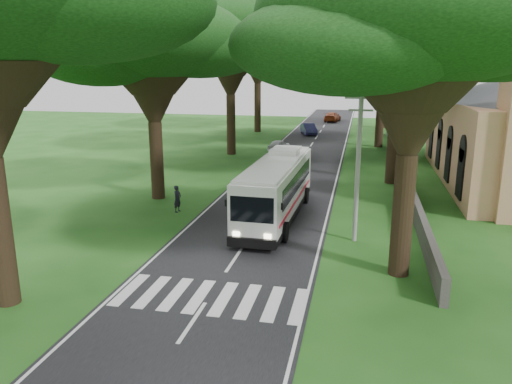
{
  "coord_description": "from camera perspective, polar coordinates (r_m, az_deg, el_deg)",
  "views": [
    {
      "loc": [
        5.6,
        -19.35,
        8.98
      ],
      "look_at": [
        0.09,
        6.58,
        2.2
      ],
      "focal_mm": 35.0,
      "sensor_mm": 36.0,
      "label": 1
    }
  ],
  "objects": [
    {
      "name": "ground",
      "position": [
        22.05,
        -3.83,
        -9.72
      ],
      "size": [
        140.0,
        140.0,
        0.0
      ],
      "primitive_type": "plane",
      "color": "#1A4814",
      "rests_on": "ground"
    },
    {
      "name": "road",
      "position": [
        45.59,
        4.72,
        2.95
      ],
      "size": [
        8.0,
        120.0,
        0.04
      ],
      "primitive_type": "cube",
      "color": "black",
      "rests_on": "ground"
    },
    {
      "name": "crosswalk",
      "position": [
        20.32,
        -5.39,
        -11.95
      ],
      "size": [
        8.0,
        3.0,
        0.01
      ],
      "primitive_type": "cube",
      "color": "silver",
      "rests_on": "ground"
    },
    {
      "name": "property_wall",
      "position": [
        44.28,
        16.21,
        2.86
      ],
      "size": [
        0.35,
        50.0,
        1.2
      ],
      "primitive_type": "cube",
      "color": "#383533",
      "rests_on": "ground"
    },
    {
      "name": "pole_near",
      "position": [
        25.8,
        11.59,
        3.33
      ],
      "size": [
        1.6,
        0.24,
        8.0
      ],
      "color": "gray",
      "rests_on": "ground"
    },
    {
      "name": "pole_mid",
      "position": [
        45.6,
        11.93,
        8.0
      ],
      "size": [
        1.6,
        0.24,
        8.0
      ],
      "color": "gray",
      "rests_on": "ground"
    },
    {
      "name": "pole_far",
      "position": [
        65.52,
        12.07,
        9.84
      ],
      "size": [
        1.6,
        0.24,
        8.0
      ],
      "color": "gray",
      "rests_on": "ground"
    },
    {
      "name": "tree_l_mida",
      "position": [
        34.2,
        -11.94,
        16.59
      ],
      "size": [
        12.64,
        12.64,
        13.34
      ],
      "color": "black",
      "rests_on": "ground"
    },
    {
      "name": "tree_l_midb",
      "position": [
        51.17,
        -3.0,
        18.09
      ],
      "size": [
        15.61,
        15.61,
        15.75
      ],
      "color": "black",
      "rests_on": "ground"
    },
    {
      "name": "tree_l_far",
      "position": [
        68.94,
        0.19,
        17.93
      ],
      "size": [
        15.91,
        15.91,
        16.77
      ],
      "color": "black",
      "rests_on": "ground"
    },
    {
      "name": "tree_r_near",
      "position": [
        21.5,
        17.97,
        18.26
      ],
      "size": [
        12.85,
        12.85,
        13.58
      ],
      "color": "black",
      "rests_on": "ground"
    },
    {
      "name": "tree_r_mida",
      "position": [
        39.63,
        16.4,
        19.72
      ],
      "size": [
        13.58,
        13.58,
        16.14
      ],
      "color": "black",
      "rests_on": "ground"
    },
    {
      "name": "tree_r_midb",
      "position": [
        57.41,
        14.46,
        15.87
      ],
      "size": [
        15.24,
        15.24,
        14.26
      ],
      "color": "black",
      "rests_on": "ground"
    },
    {
      "name": "tree_r_far",
      "position": [
        75.44,
        14.76,
        15.62
      ],
      "size": [
        13.08,
        13.08,
        14.2
      ],
      "color": "black",
      "rests_on": "ground"
    },
    {
      "name": "coach_bus",
      "position": [
        29.68,
        2.35,
        0.5
      ],
      "size": [
        3.08,
        11.94,
        3.5
      ],
      "rotation": [
        0.0,
        0.0,
        -0.03
      ],
      "color": "white",
      "rests_on": "ground"
    },
    {
      "name": "distant_car_a",
      "position": [
        53.56,
        2.63,
        5.37
      ],
      "size": [
        2.2,
        3.78,
        1.21
      ],
      "primitive_type": "imported",
      "rotation": [
        0.0,
        0.0,
        2.91
      ],
      "color": "silver",
      "rests_on": "road"
    },
    {
      "name": "distant_car_b",
      "position": [
        66.69,
        6.04,
        7.19
      ],
      "size": [
        2.79,
        4.67,
        1.45
      ],
      "primitive_type": "imported",
      "rotation": [
        0.0,
        0.0,
        0.3
      ],
      "color": "#222450",
      "rests_on": "road"
    },
    {
      "name": "distant_car_c",
      "position": [
        82.84,
        8.72,
        8.5
      ],
      "size": [
        2.72,
        5.4,
        1.5
      ],
      "primitive_type": "imported",
      "rotation": [
        0.0,
        0.0,
        3.02
      ],
      "color": "maroon",
      "rests_on": "road"
    },
    {
      "name": "pedestrian",
      "position": [
        31.55,
        -8.97,
        -0.77
      ],
      "size": [
        0.54,
        0.7,
        1.7
      ],
      "primitive_type": "imported",
      "rotation": [
        0.0,
        0.0,
        1.33
      ],
      "color": "black",
      "rests_on": "ground"
    }
  ]
}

